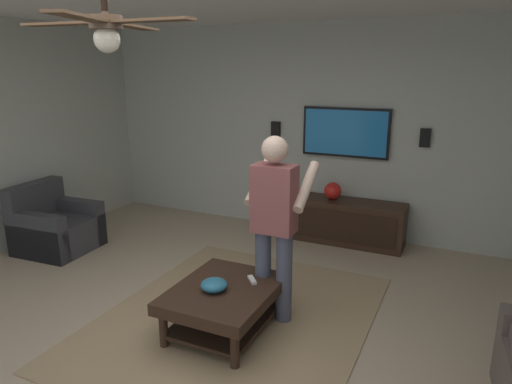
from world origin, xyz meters
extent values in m
plane|color=tan|center=(0.00, 0.00, 0.00)|extent=(7.64, 7.64, 0.00)
cube|color=#B2B7AD|center=(3.09, 0.00, 1.37)|extent=(0.10, 6.57, 2.74)
cube|color=#9E8460|center=(0.48, -0.08, 0.01)|extent=(2.76, 2.24, 0.01)
cube|color=#38383D|center=(1.00, 2.63, 0.20)|extent=(0.85, 0.85, 0.40)
cube|color=#38383D|center=(0.98, 2.95, 0.61)|extent=(0.81, 0.23, 0.42)
cube|color=#38383D|center=(0.68, 2.61, 0.28)|extent=(0.21, 0.81, 0.56)
cube|color=#38383D|center=(1.32, 2.65, 0.28)|extent=(0.21, 0.81, 0.56)
cube|color=#332116|center=(0.28, -0.08, 0.35)|extent=(1.00, 0.80, 0.10)
cylinder|color=#332116|center=(0.70, -0.40, 0.15)|extent=(0.07, 0.07, 0.30)
cylinder|color=#332116|center=(0.70, 0.24, 0.15)|extent=(0.07, 0.07, 0.30)
cylinder|color=#332116|center=(-0.14, -0.40, 0.15)|extent=(0.07, 0.07, 0.30)
cylinder|color=#332116|center=(-0.14, 0.24, 0.15)|extent=(0.07, 0.07, 0.30)
cube|color=black|center=(0.28, -0.08, 0.10)|extent=(0.88, 0.68, 0.03)
cube|color=#332116|center=(2.76, -0.35, 0.28)|extent=(0.44, 1.70, 0.55)
cube|color=black|center=(2.53, -0.35, 0.28)|extent=(0.01, 1.56, 0.39)
cube|color=black|center=(3.00, -0.35, 1.37)|extent=(0.05, 1.11, 0.62)
cube|color=#237BC9|center=(2.97, -0.35, 1.37)|extent=(0.01, 1.05, 0.56)
cylinder|color=#4C5166|center=(0.64, -0.47, 0.41)|extent=(0.14, 0.14, 0.82)
cylinder|color=#4C5166|center=(0.64, -0.27, 0.41)|extent=(0.14, 0.14, 0.82)
cube|color=#8C4C4C|center=(0.64, -0.37, 1.11)|extent=(0.22, 0.36, 0.58)
sphere|color=beige|center=(0.64, -0.37, 1.53)|extent=(0.22, 0.22, 0.22)
cylinder|color=beige|center=(0.82, -0.59, 1.20)|extent=(0.48, 0.09, 0.37)
cylinder|color=beige|center=(0.82, -0.15, 1.20)|extent=(0.48, 0.09, 0.37)
cube|color=white|center=(1.02, -0.37, 1.10)|extent=(0.04, 0.05, 0.16)
ellipsoid|color=teal|center=(0.20, -0.03, 0.45)|extent=(0.22, 0.22, 0.10)
cube|color=white|center=(0.49, -0.24, 0.41)|extent=(0.14, 0.13, 0.02)
sphere|color=red|center=(2.75, -0.29, 0.66)|extent=(0.22, 0.22, 0.22)
cube|color=black|center=(3.01, -1.31, 1.36)|extent=(0.06, 0.12, 0.22)
cube|color=black|center=(3.01, 0.61, 1.35)|extent=(0.06, 0.12, 0.22)
cylinder|color=#4C3828|center=(-0.49, 0.27, 2.44)|extent=(0.20, 0.20, 0.08)
sphere|color=silver|center=(-0.49, 0.27, 2.34)|extent=(0.16, 0.16, 0.16)
cube|color=brown|center=(-0.17, 0.33, 2.44)|extent=(0.57, 0.22, 0.02)
cube|color=brown|center=(-0.52, 0.59, 2.44)|extent=(0.18, 0.57, 0.02)
cube|color=brown|center=(-0.79, 0.17, 2.44)|extent=(0.57, 0.29, 0.02)
cube|color=brown|center=(-0.48, -0.05, 2.44)|extent=(0.14, 0.56, 0.02)
camera|label=1|loc=(-2.79, -1.82, 2.17)|focal=32.51mm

